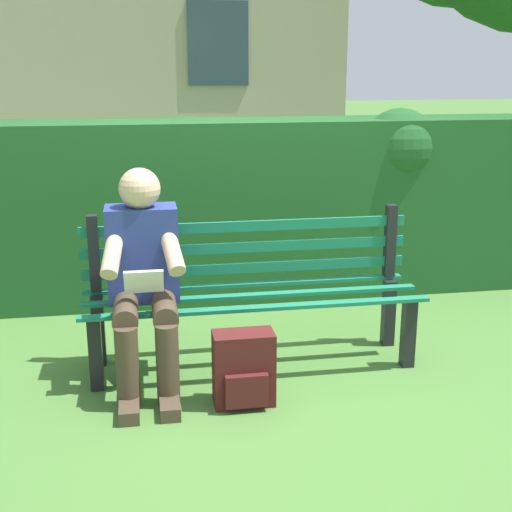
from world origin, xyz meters
TOP-DOWN VIEW (x-y plane):
  - ground at (0.00, 0.00)m, footprint 60.00×60.00m
  - park_bench at (0.00, -0.08)m, footprint 1.91×0.48m
  - person_seated at (0.60, 0.10)m, footprint 0.44×0.73m
  - hedge_backdrop at (0.47, -1.33)m, footprint 6.01×0.67m
  - backpack at (0.12, 0.45)m, footprint 0.31×0.24m

SIDE VIEW (x-z plane):
  - ground at x=0.00m, z-range 0.00..0.00m
  - backpack at x=0.12m, z-range 0.00..0.38m
  - park_bench at x=0.00m, z-range 0.01..0.89m
  - person_seated at x=0.60m, z-range 0.03..1.20m
  - hedge_backdrop at x=0.47m, z-range -0.02..1.37m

